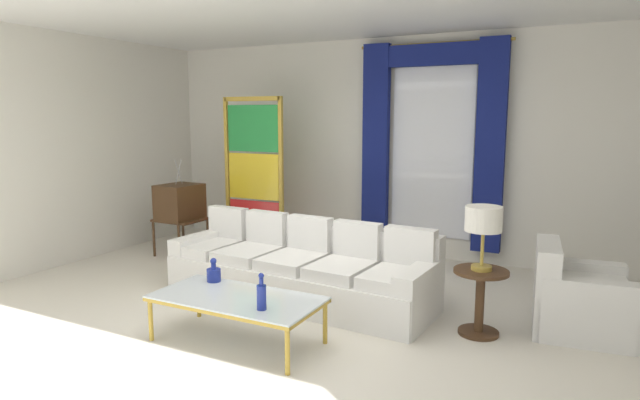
{
  "coord_description": "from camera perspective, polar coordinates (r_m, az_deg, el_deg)",
  "views": [
    {
      "loc": [
        2.51,
        -4.13,
        1.94
      ],
      "look_at": [
        -0.06,
        0.9,
        1.05
      ],
      "focal_mm": 30.1,
      "sensor_mm": 36.0,
      "label": 1
    }
  ],
  "objects": [
    {
      "name": "bottle_crystal_tall",
      "position": [
        4.35,
        -6.24,
        -10.03
      ],
      "size": [
        0.08,
        0.08,
        0.3
      ],
      "color": "navy",
      "rests_on": "coffee_table"
    },
    {
      "name": "round_side_table",
      "position": [
        5.05,
        16.65,
        -9.75
      ],
      "size": [
        0.48,
        0.48,
        0.59
      ],
      "color": "#472D19",
      "rests_on": "ground"
    },
    {
      "name": "wall_left",
      "position": [
        7.79,
        -25.51,
        4.85
      ],
      "size": [
        0.12,
        7.0,
        3.0
      ],
      "primitive_type": "cube",
      "color": "white",
      "rests_on": "ground"
    },
    {
      "name": "vintage_tv",
      "position": [
        7.74,
        -14.69,
        -0.35
      ],
      "size": [
        0.62,
        0.62,
        1.35
      ],
      "color": "#472D19",
      "rests_on": "ground"
    },
    {
      "name": "ceiling_slab",
      "position": [
        5.64,
        0.08,
        19.99
      ],
      "size": [
        8.0,
        7.6,
        0.04
      ],
      "primitive_type": "cube",
      "color": "white"
    },
    {
      "name": "peacock_figurine",
      "position": [
        7.06,
        -5.65,
        -5.19
      ],
      "size": [
        0.44,
        0.6,
        0.5
      ],
      "color": "beige",
      "rests_on": "ground"
    },
    {
      "name": "wall_rear",
      "position": [
        7.63,
        7.84,
        5.56
      ],
      "size": [
        8.0,
        0.12,
        3.0
      ],
      "primitive_type": "cube",
      "color": "white",
      "rests_on": "ground"
    },
    {
      "name": "curtained_window",
      "position": [
        7.29,
        11.72,
        7.2
      ],
      "size": [
        2.0,
        0.17,
        2.7
      ],
      "color": "white",
      "rests_on": "ground"
    },
    {
      "name": "ground_plane",
      "position": [
        5.21,
        -4.02,
        -12.93
      ],
      "size": [
        16.0,
        16.0,
        0.0
      ],
      "primitive_type": "plane",
      "color": "silver"
    },
    {
      "name": "bottle_blue_decanter",
      "position": [
        5.14,
        -11.23,
        -7.67
      ],
      "size": [
        0.13,
        0.13,
        0.22
      ],
      "color": "navy",
      "rests_on": "coffee_table"
    },
    {
      "name": "couch_white_long",
      "position": [
        5.8,
        -1.95,
        -7.42
      ],
      "size": [
        2.97,
        1.12,
        0.86
      ],
      "color": "white",
      "rests_on": "ground"
    },
    {
      "name": "armchair_white",
      "position": [
        5.44,
        25.52,
        -9.64
      ],
      "size": [
        0.9,
        0.89,
        0.8
      ],
      "color": "white",
      "rests_on": "ground"
    },
    {
      "name": "stained_glass_divider",
      "position": [
        7.57,
        -7.07,
        2.19
      ],
      "size": [
        0.95,
        0.05,
        2.2
      ],
      "color": "gold",
      "rests_on": "ground"
    },
    {
      "name": "coffee_table",
      "position": [
        4.73,
        -8.84,
        -10.46
      ],
      "size": [
        1.46,
        0.72,
        0.41
      ],
      "color": "silver",
      "rests_on": "ground"
    },
    {
      "name": "table_lamp_brass",
      "position": [
        4.88,
        17.0,
        -2.23
      ],
      "size": [
        0.32,
        0.32,
        0.57
      ],
      "color": "#B29338",
      "rests_on": "round_side_table"
    }
  ]
}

